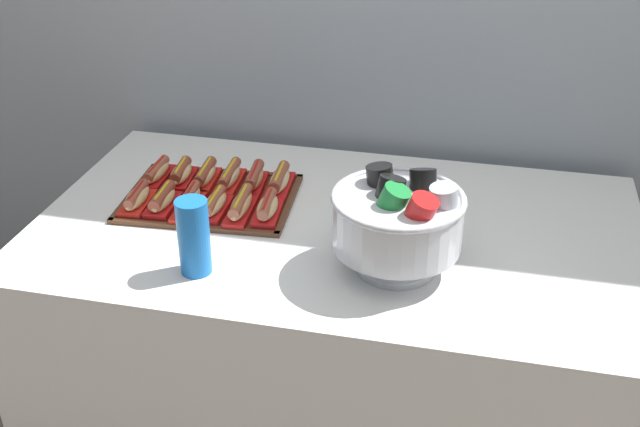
# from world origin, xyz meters

# --- Properties ---
(ground_plane) EXTENTS (10.00, 10.00, 0.00)m
(ground_plane) POSITION_xyz_m (0.00, 0.00, 0.00)
(ground_plane) COLOR #7A6B5B
(buffet_table) EXTENTS (1.65, 0.95, 0.74)m
(buffet_table) POSITION_xyz_m (0.00, 0.00, 0.39)
(buffet_table) COLOR white
(buffet_table) RESTS_ON ground_plane
(serving_tray) EXTENTS (0.50, 0.39, 0.01)m
(serving_tray) POSITION_xyz_m (-0.39, 0.05, 0.75)
(serving_tray) COLOR #56331E
(serving_tray) RESTS_ON buffet_table
(hot_dog_0) EXTENTS (0.08, 0.16, 0.06)m
(hot_dog_0) POSITION_xyz_m (-0.57, -0.04, 0.77)
(hot_dog_0) COLOR red
(hot_dog_0) RESTS_ON serving_tray
(hot_dog_1) EXTENTS (0.08, 0.16, 0.06)m
(hot_dog_1) POSITION_xyz_m (-0.49, -0.04, 0.78)
(hot_dog_1) COLOR red
(hot_dog_1) RESTS_ON serving_tray
(hot_dog_2) EXTENTS (0.08, 0.19, 0.06)m
(hot_dog_2) POSITION_xyz_m (-0.42, -0.03, 0.78)
(hot_dog_2) COLOR red
(hot_dog_2) RESTS_ON serving_tray
(hot_dog_3) EXTENTS (0.07, 0.16, 0.06)m
(hot_dog_3) POSITION_xyz_m (-0.34, -0.03, 0.77)
(hot_dog_3) COLOR red
(hot_dog_3) RESTS_ON serving_tray
(hot_dog_4) EXTENTS (0.07, 0.19, 0.06)m
(hot_dog_4) POSITION_xyz_m (-0.27, -0.02, 0.78)
(hot_dog_4) COLOR red
(hot_dog_4) RESTS_ON serving_tray
(hot_dog_5) EXTENTS (0.08, 0.16, 0.06)m
(hot_dog_5) POSITION_xyz_m (-0.19, -0.02, 0.77)
(hot_dog_5) COLOR red
(hot_dog_5) RESTS_ON serving_tray
(hot_dog_6) EXTENTS (0.07, 0.16, 0.06)m
(hot_dog_6) POSITION_xyz_m (-0.58, 0.12, 0.77)
(hot_dog_6) COLOR #B21414
(hot_dog_6) RESTS_ON serving_tray
(hot_dog_7) EXTENTS (0.08, 0.16, 0.06)m
(hot_dog_7) POSITION_xyz_m (-0.50, 0.13, 0.78)
(hot_dog_7) COLOR #B21414
(hot_dog_7) RESTS_ON serving_tray
(hot_dog_8) EXTENTS (0.07, 0.17, 0.06)m
(hot_dog_8) POSITION_xyz_m (-0.43, 0.13, 0.78)
(hot_dog_8) COLOR red
(hot_dog_8) RESTS_ON serving_tray
(hot_dog_9) EXTENTS (0.07, 0.18, 0.06)m
(hot_dog_9) POSITION_xyz_m (-0.35, 0.14, 0.78)
(hot_dog_9) COLOR red
(hot_dog_9) RESTS_ON serving_tray
(hot_dog_10) EXTENTS (0.07, 0.16, 0.06)m
(hot_dog_10) POSITION_xyz_m (-0.28, 0.14, 0.78)
(hot_dog_10) COLOR red
(hot_dog_10) RESTS_ON serving_tray
(hot_dog_11) EXTENTS (0.08, 0.18, 0.06)m
(hot_dog_11) POSITION_xyz_m (-0.20, 0.15, 0.78)
(hot_dog_11) COLOR red
(hot_dog_11) RESTS_ON serving_tray
(punch_bowl) EXTENTS (0.32, 0.32, 0.26)m
(punch_bowl) POSITION_xyz_m (0.19, -0.18, 0.88)
(punch_bowl) COLOR silver
(punch_bowl) RESTS_ON buffet_table
(cup_stack) EXTENTS (0.08, 0.08, 0.20)m
(cup_stack) POSITION_xyz_m (-0.29, -0.30, 0.84)
(cup_stack) COLOR blue
(cup_stack) RESTS_ON buffet_table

